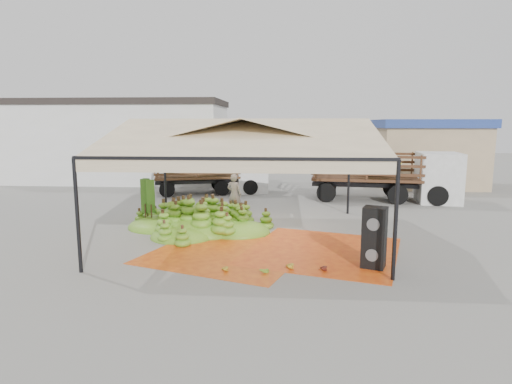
# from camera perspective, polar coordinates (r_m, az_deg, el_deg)

# --- Properties ---
(ground) EXTENTS (90.00, 90.00, 0.00)m
(ground) POSITION_cam_1_polar(r_m,az_deg,el_deg) (14.92, -1.18, -5.84)
(ground) COLOR slate
(ground) RESTS_ON ground
(canopy_tent) EXTENTS (8.10, 8.10, 4.00)m
(canopy_tent) POSITION_cam_1_polar(r_m,az_deg,el_deg) (14.43, -1.22, 6.93)
(canopy_tent) COLOR black
(canopy_tent) RESTS_ON ground
(building_white) EXTENTS (14.30, 6.30, 5.40)m
(building_white) POSITION_cam_1_polar(r_m,az_deg,el_deg) (30.56, -17.81, 6.52)
(building_white) COLOR silver
(building_white) RESTS_ON ground
(building_tan) EXTENTS (6.30, 5.30, 4.10)m
(building_tan) POSITION_cam_1_polar(r_m,az_deg,el_deg) (28.75, 21.70, 4.91)
(building_tan) COLOR tan
(building_tan) RESTS_ON ground
(tarp_left) EXTENTS (5.49, 5.37, 0.01)m
(tarp_left) POSITION_cam_1_polar(r_m,az_deg,el_deg) (13.01, -3.83, -8.08)
(tarp_left) COLOR orange
(tarp_left) RESTS_ON ground
(tarp_right) EXTENTS (5.48, 5.62, 0.01)m
(tarp_right) POSITION_cam_1_polar(r_m,az_deg,el_deg) (13.34, 8.85, -7.73)
(tarp_right) COLOR orange
(tarp_right) RESTS_ON ground
(banana_heap) EXTENTS (6.55, 5.84, 1.19)m
(banana_heap) POSITION_cam_1_polar(r_m,az_deg,el_deg) (15.66, -7.47, -2.95)
(banana_heap) COLOR #3E821B
(banana_heap) RESTS_ON ground
(hand_yellow_a) EXTENTS (0.54, 0.46, 0.23)m
(hand_yellow_a) POSITION_cam_1_polar(r_m,az_deg,el_deg) (11.59, 4.08, -9.69)
(hand_yellow_a) COLOR gold
(hand_yellow_a) RESTS_ON ground
(hand_yellow_b) EXTENTS (0.50, 0.45, 0.19)m
(hand_yellow_b) POSITION_cam_1_polar(r_m,az_deg,el_deg) (11.42, -4.53, -10.10)
(hand_yellow_b) COLOR gold
(hand_yellow_b) RESTS_ON ground
(hand_red_a) EXTENTS (0.45, 0.37, 0.20)m
(hand_red_a) POSITION_cam_1_polar(r_m,az_deg,el_deg) (11.56, 8.61, -9.90)
(hand_red_a) COLOR #551E13
(hand_red_a) RESTS_ON ground
(hand_red_b) EXTENTS (0.54, 0.52, 0.19)m
(hand_red_b) POSITION_cam_1_polar(r_m,az_deg,el_deg) (12.85, 14.67, -8.17)
(hand_red_b) COLOR #542613
(hand_red_b) RESTS_ON ground
(hand_green) EXTENTS (0.51, 0.50, 0.18)m
(hand_green) POSITION_cam_1_polar(r_m,az_deg,el_deg) (11.35, 0.96, -10.20)
(hand_green) COLOR #4B6F17
(hand_green) RESTS_ON ground
(hanging_bunches) EXTENTS (1.74, 0.24, 0.20)m
(hanging_bunches) POSITION_cam_1_polar(r_m,az_deg,el_deg) (14.35, -4.63, 4.17)
(hanging_bunches) COLOR #4D7117
(hanging_bunches) RESTS_ON ground
(speaker_stack) EXTENTS (0.75, 0.71, 1.66)m
(speaker_stack) POSITION_cam_1_polar(r_m,az_deg,el_deg) (11.91, 15.49, -5.88)
(speaker_stack) COLOR black
(speaker_stack) RESTS_ON ground
(banana_leaves) EXTENTS (0.96, 1.36, 3.70)m
(banana_leaves) POSITION_cam_1_polar(r_m,az_deg,el_deg) (16.38, -13.98, -4.76)
(banana_leaves) COLOR #366A1C
(banana_leaves) RESTS_ON ground
(vendor) EXTENTS (0.75, 0.62, 1.76)m
(vendor) POSITION_cam_1_polar(r_m,az_deg,el_deg) (18.17, -2.91, -0.31)
(vendor) COLOR gray
(vendor) RESTS_ON ground
(truck_left) EXTENTS (6.44, 3.63, 2.10)m
(truck_left) POSITION_cam_1_polar(r_m,az_deg,el_deg) (23.97, -5.44, 2.93)
(truck_left) COLOR #51371B
(truck_left) RESTS_ON ground
(truck_right) EXTENTS (7.35, 3.23, 2.44)m
(truck_right) POSITION_cam_1_polar(r_m,az_deg,el_deg) (22.55, 17.41, 2.72)
(truck_right) COLOR #532C1B
(truck_right) RESTS_ON ground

